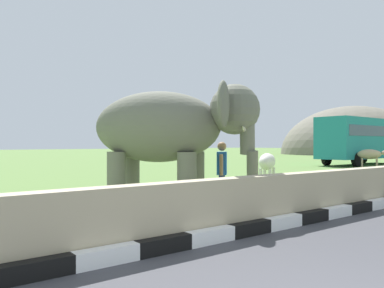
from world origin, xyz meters
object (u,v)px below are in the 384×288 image
Objects in this scene: person_handler at (222,170)px; cow_mid at (370,155)px; elephant at (172,129)px; bus_teal at (360,137)px; cow_near at (267,162)px.

cow_mid is (18.74, 5.89, -0.06)m from person_handler.
cow_mid is (20.13, 5.64, -1.09)m from elephant.
elephant is at bearing -161.00° from bus_teal.
elephant is 7.14m from cow_near.
bus_teal reaches higher than cow_near.
cow_mid is (-2.88, -2.29, -1.21)m from bus_teal.
bus_teal is 4.78× the size of cow_mid.
cow_mid is (13.62, 2.92, 0.00)m from cow_near.
bus_teal is 4.85× the size of cow_near.
cow_mid is at bearing 17.44° from person_handler.
elephant is 20.93m from cow_mid.
elephant is at bearing -164.36° from cow_mid.
bus_teal is at bearing 38.39° from cow_mid.
person_handler is 5.92m from cow_near.
cow_near is at bearing 30.13° from person_handler.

